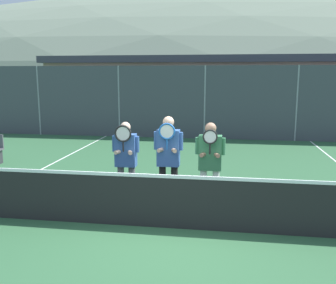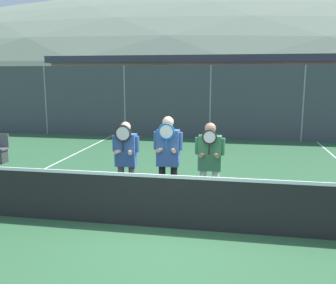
# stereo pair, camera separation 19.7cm
# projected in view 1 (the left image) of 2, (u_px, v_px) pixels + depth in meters

# --- Properties ---
(ground_plane) EXTENTS (120.00, 120.00, 0.00)m
(ground_plane) POSITION_uv_depth(u_px,v_px,m) (174.00, 228.00, 6.38)
(ground_plane) COLOR #2D5B38
(hill_distant) EXTENTS (126.27, 70.15, 24.55)m
(hill_distant) POSITION_uv_depth(u_px,v_px,m) (220.00, 93.00, 54.00)
(hill_distant) COLOR slate
(hill_distant) RESTS_ON ground_plane
(clubhouse_building) EXTENTS (20.75, 5.50, 3.55)m
(clubhouse_building) POSITION_uv_depth(u_px,v_px,m) (233.00, 89.00, 21.20)
(clubhouse_building) COLOR tan
(clubhouse_building) RESTS_ON ground_plane
(fence_back) EXTENTS (21.43, 0.06, 2.94)m
(fence_back) POSITION_uv_depth(u_px,v_px,m) (205.00, 103.00, 15.02)
(fence_back) COLOR gray
(fence_back) RESTS_ON ground_plane
(tennis_net) EXTENTS (11.19, 0.09, 1.04)m
(tennis_net) POSITION_uv_depth(u_px,v_px,m) (174.00, 201.00, 6.29)
(tennis_net) COLOR gray
(tennis_net) RESTS_ON ground_plane
(court_line_left_sideline) EXTENTS (0.05, 16.00, 0.01)m
(court_line_left_sideline) POSITION_uv_depth(u_px,v_px,m) (34.00, 173.00, 9.91)
(court_line_left_sideline) COLOR white
(court_line_left_sideline) RESTS_ON ground_plane
(player_leftmost) EXTENTS (0.54, 0.34, 1.68)m
(player_leftmost) POSITION_uv_depth(u_px,v_px,m) (126.00, 157.00, 7.31)
(player_leftmost) COLOR #56565B
(player_leftmost) RESTS_ON ground_plane
(player_center_left) EXTENTS (0.56, 0.34, 1.82)m
(player_center_left) POSITION_uv_depth(u_px,v_px,m) (168.00, 155.00, 7.08)
(player_center_left) COLOR black
(player_center_left) RESTS_ON ground_plane
(player_center_right) EXTENTS (0.56, 0.34, 1.71)m
(player_center_right) POSITION_uv_depth(u_px,v_px,m) (210.00, 160.00, 6.98)
(player_center_right) COLOR white
(player_center_right) RESTS_ON ground_plane
(car_far_left) EXTENTS (4.76, 2.03, 1.84)m
(car_far_left) POSITION_uv_depth(u_px,v_px,m) (82.00, 108.00, 18.58)
(car_far_left) COLOR #285638
(car_far_left) RESTS_ON ground_plane
(car_left_of_center) EXTENTS (4.15, 2.08, 1.82)m
(car_left_of_center) POSITION_uv_depth(u_px,v_px,m) (183.00, 110.00, 17.83)
(car_left_of_center) COLOR black
(car_left_of_center) RESTS_ON ground_plane
(car_center) EXTENTS (4.68, 2.07, 1.85)m
(car_center) POSITION_uv_depth(u_px,v_px,m) (292.00, 111.00, 16.85)
(car_center) COLOR navy
(car_center) RESTS_ON ground_plane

